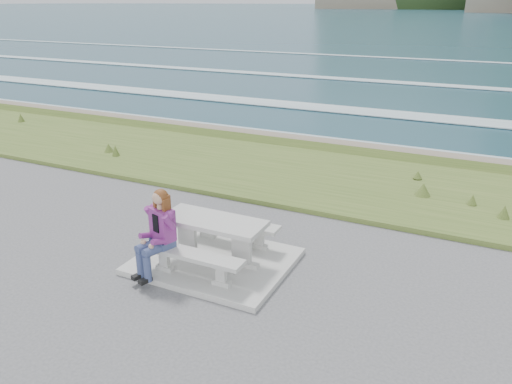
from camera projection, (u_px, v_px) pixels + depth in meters
concrete_slab at (214, 261)px, 8.72m from camera, size 2.60×2.10×0.10m
picnic_table at (213, 228)px, 8.49m from camera, size 1.80×0.75×0.75m
bench_landward at (192, 258)px, 7.99m from camera, size 1.80×0.35×0.45m
bench_seaward at (233, 225)px, 9.17m from camera, size 1.80×0.35×0.45m
grass_verge at (312, 178)px, 12.94m from camera, size 160.00×4.50×0.22m
shore_drop at (343, 150)px, 15.38m from camera, size 160.00×0.80×2.20m
ocean at (422, 106)px, 30.45m from camera, size 1600.00×1600.00×0.09m
seated_woman at (156, 244)px, 8.06m from camera, size 0.59×0.80×1.44m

